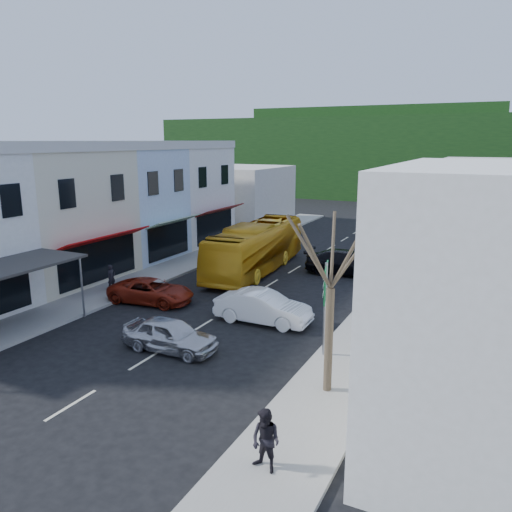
{
  "coord_description": "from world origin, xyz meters",
  "views": [
    {
      "loc": [
        12.2,
        -18.81,
        8.63
      ],
      "look_at": [
        0.0,
        6.0,
        2.2
      ],
      "focal_mm": 35.0,
      "sensor_mm": 36.0,
      "label": 1
    }
  ],
  "objects": [
    {
      "name": "sidewalk_right",
      "position": [
        7.5,
        10.0,
        0.07
      ],
      "size": [
        3.0,
        52.0,
        0.15
      ],
      "primitive_type": "cube",
      "color": "gray",
      "rests_on": "ground"
    },
    {
      "name": "car_silver",
      "position": [
        0.35,
        -2.86,
        0.7
      ],
      "size": [
        4.44,
        1.9,
        1.4
      ],
      "primitive_type": "imported",
      "rotation": [
        0.0,
        0.0,
        1.59
      ],
      "color": "#BABABF",
      "rests_on": "ground"
    },
    {
      "name": "bus",
      "position": [
        -2.2,
        10.51,
        1.55
      ],
      "size": [
        3.35,
        11.75,
        3.1
      ],
      "primitive_type": "imported",
      "rotation": [
        0.0,
        0.0,
        0.07
      ],
      "color": "gold",
      "rests_on": "ground"
    },
    {
      "name": "distant_block_right",
      "position": [
        11.0,
        30.0,
        3.5
      ],
      "size": [
        8.0,
        12.0,
        7.0
      ],
      "primitive_type": "cube",
      "color": "#B7B2A8",
      "rests_on": "ground"
    },
    {
      "name": "pedestrian_left",
      "position": [
        -7.56,
        2.42,
        1.0
      ],
      "size": [
        0.46,
        0.64,
        1.7
      ],
      "primitive_type": "imported",
      "rotation": [
        0.0,
        0.0,
        1.47
      ],
      "color": "black",
      "rests_on": "sidewalk_left"
    },
    {
      "name": "direction_sign",
      "position": [
        6.36,
        -0.72,
        1.99
      ],
      "size": [
        1.1,
        1.89,
        3.98
      ],
      "primitive_type": null,
      "rotation": [
        0.0,
        0.0,
        0.26
      ],
      "color": "#0C5627",
      "rests_on": "ground"
    },
    {
      "name": "pedestrian_right",
      "position": [
        7.35,
        -8.36,
        1.0
      ],
      "size": [
        0.78,
        0.58,
        1.7
      ],
      "primitive_type": "imported",
      "rotation": [
        0.0,
        0.0,
        -0.21
      ],
      "color": "black",
      "rests_on": "sidewalk_right"
    },
    {
      "name": "traffic_signal",
      "position": [
        6.6,
        31.95,
        2.78
      ],
      "size": [
        0.76,
        1.21,
        5.55
      ],
      "primitive_type": null,
      "rotation": [
        0.0,
        0.0,
        3.05
      ],
      "color": "black",
      "rests_on": "ground"
    },
    {
      "name": "ground",
      "position": [
        0.0,
        0.0,
        0.0
      ],
      "size": [
        120.0,
        120.0,
        0.0
      ],
      "primitive_type": "plane",
      "color": "black",
      "rests_on": "ground"
    },
    {
      "name": "distant_block_left",
      "position": [
        -12.0,
        27.0,
        3.0
      ],
      "size": [
        8.0,
        10.0,
        6.0
      ],
      "primitive_type": "cube",
      "color": "#B7B2A8",
      "rests_on": "ground"
    },
    {
      "name": "car_white",
      "position": [
        2.42,
        1.84,
        0.7
      ],
      "size": [
        4.43,
        1.88,
        1.4
      ],
      "primitive_type": "imported",
      "rotation": [
        0.0,
        0.0,
        1.59
      ],
      "color": "white",
      "rests_on": "ground"
    },
    {
      "name": "car_black_near",
      "position": [
        3.54,
        12.35,
        0.7
      ],
      "size": [
        4.66,
        2.27,
        1.4
      ],
      "primitive_type": "imported",
      "rotation": [
        0.0,
        0.0,
        1.67
      ],
      "color": "black",
      "rests_on": "ground"
    },
    {
      "name": "car_navy_far",
      "position": [
        4.01,
        25.17,
        0.7
      ],
      "size": [
        4.51,
        1.87,
        1.4
      ],
      "primitive_type": "imported",
      "rotation": [
        0.0,
        0.0,
        1.56
      ],
      "color": "black",
      "rests_on": "ground"
    },
    {
      "name": "car_red",
      "position": [
        -4.34,
        1.93,
        0.7
      ],
      "size": [
        4.79,
        2.41,
        1.4
      ],
      "primitive_type": "imported",
      "rotation": [
        0.0,
        0.0,
        1.69
      ],
      "color": "maroon",
      "rests_on": "ground"
    },
    {
      "name": "hillside",
      "position": [
        -1.45,
        65.09,
        6.73
      ],
      "size": [
        80.0,
        26.0,
        14.0
      ],
      "color": "black",
      "rests_on": "ground"
    },
    {
      "name": "sidewalk_left",
      "position": [
        -7.5,
        10.0,
        0.07
      ],
      "size": [
        3.0,
        52.0,
        0.15
      ],
      "primitive_type": "cube",
      "color": "gray",
      "rests_on": "ground"
    },
    {
      "name": "street_tree",
      "position": [
        7.42,
        -3.47,
        3.83
      ],
      "size": [
        3.87,
        3.87,
        7.67
      ],
      "primitive_type": null,
      "rotation": [
        0.0,
        0.0,
        0.32
      ],
      "color": "#362B20",
      "rests_on": "ground"
    },
    {
      "name": "shopfront_row",
      "position": [
        -12.49,
        5.0,
        4.0
      ],
      "size": [
        8.25,
        30.0,
        8.0
      ],
      "color": "silver",
      "rests_on": "ground"
    }
  ]
}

